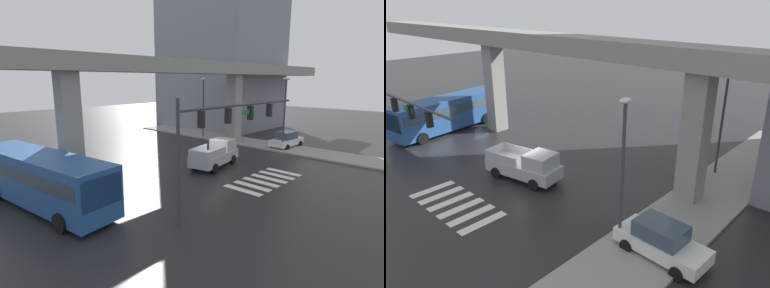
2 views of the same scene
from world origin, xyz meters
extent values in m
plane|color=#232326|center=(0.00, 0.00, 0.00)|extent=(120.00, 120.00, 0.00)
cube|color=silver|center=(-2.75, -5.25, 0.01)|extent=(0.55, 2.80, 0.01)
cube|color=silver|center=(-1.65, -5.25, 0.01)|extent=(0.55, 2.80, 0.01)
cube|color=silver|center=(-0.55, -5.25, 0.01)|extent=(0.55, 2.80, 0.01)
cube|color=silver|center=(0.55, -5.25, 0.01)|extent=(0.55, 2.80, 0.01)
cube|color=silver|center=(1.65, -5.25, 0.01)|extent=(0.55, 2.80, 0.01)
cube|color=silver|center=(2.75, -5.25, 0.01)|extent=(0.55, 2.80, 0.01)
cube|color=gray|center=(0.00, 4.50, 8.20)|extent=(55.72, 2.53, 1.20)
cube|color=gray|center=(-9.44, 4.50, 3.80)|extent=(1.30, 1.30, 7.60)
cube|color=gray|center=(9.44, 4.50, 3.80)|extent=(1.30, 1.30, 7.60)
cube|color=gray|center=(18.75, 13.99, 15.40)|extent=(12.82, 15.46, 30.79)
cube|color=gray|center=(10.34, 2.00, 0.07)|extent=(4.00, 36.00, 0.15)
cube|color=#A8AAAF|center=(0.23, -0.39, 0.78)|extent=(5.36, 2.78, 0.80)
cube|color=#A8AAAF|center=(1.66, -0.13, 1.63)|extent=(1.98, 2.02, 0.90)
cube|color=#3F5160|center=(2.12, -0.05, 1.63)|extent=(0.40, 1.66, 0.77)
cube|color=#A8AAAF|center=(-1.06, 0.27, 1.48)|extent=(2.63, 0.57, 0.60)
cube|color=#A8AAAF|center=(-0.74, -1.45, 1.48)|extent=(2.63, 0.57, 0.60)
cube|color=#A8AAAF|center=(-2.23, -0.83, 1.48)|extent=(0.41, 1.74, 0.60)
cylinder|color=black|center=(1.62, 0.78, 0.38)|extent=(0.80, 0.41, 0.76)
cylinder|color=black|center=(1.95, -0.99, 0.38)|extent=(0.80, 0.41, 0.76)
cylinder|color=black|center=(-1.49, 0.22, 0.38)|extent=(0.80, 0.41, 0.76)
cylinder|color=black|center=(-1.17, -1.56, 0.38)|extent=(0.80, 0.41, 0.76)
cube|color=#234C8C|center=(-12.59, 1.62, 1.64)|extent=(3.97, 11.04, 2.70)
cube|color=#2D3D4C|center=(-12.59, 1.62, 2.11)|extent=(3.93, 10.51, 0.76)
cube|color=#2D3D4C|center=(-11.85, -3.69, 1.98)|extent=(2.24, 0.39, 1.49)
cylinder|color=black|center=(-10.86, -1.96, 0.48)|extent=(0.48, 1.00, 0.96)
cylinder|color=black|center=(-13.28, -2.30, 0.48)|extent=(0.48, 1.00, 0.96)
cylinder|color=black|center=(-11.79, 4.73, 0.48)|extent=(0.48, 1.00, 0.96)
cube|color=silver|center=(11.09, -1.23, 0.64)|extent=(4.37, 1.94, 0.64)
cube|color=#384756|center=(10.99, -1.23, 1.34)|extent=(2.30, 1.59, 0.76)
cylinder|color=black|center=(12.46, -0.43, 0.32)|extent=(0.65, 0.27, 0.64)
cylinder|color=black|center=(12.39, -2.15, 0.32)|extent=(0.65, 0.27, 0.64)
cylinder|color=black|center=(9.79, -0.32, 0.32)|extent=(0.65, 0.27, 0.64)
cylinder|color=black|center=(9.72, -2.04, 0.32)|extent=(0.65, 0.27, 0.64)
cylinder|color=#38383D|center=(-8.93, -5.73, 3.10)|extent=(0.18, 0.18, 6.20)
cylinder|color=#38383D|center=(-3.53, -5.73, 5.60)|extent=(10.80, 0.14, 0.14)
cube|color=black|center=(-7.33, -5.73, 5.08)|extent=(0.24, 0.32, 0.84)
sphere|color=red|center=(-7.33, -5.73, 5.34)|extent=(0.17, 0.17, 0.17)
cube|color=black|center=(-5.13, -5.73, 5.08)|extent=(0.24, 0.32, 0.84)
sphere|color=red|center=(-5.13, -5.73, 5.34)|extent=(0.17, 0.17, 0.17)
cube|color=black|center=(-2.93, -5.73, 5.08)|extent=(0.24, 0.32, 0.84)
sphere|color=red|center=(-2.93, -5.73, 5.34)|extent=(0.17, 0.17, 0.17)
cube|color=black|center=(-0.73, -5.73, 5.08)|extent=(0.24, 0.32, 0.84)
sphere|color=red|center=(-0.73, -5.73, 5.34)|extent=(0.17, 0.17, 0.17)
cube|color=#19722D|center=(-3.23, -5.73, 5.15)|extent=(1.10, 0.04, 0.28)
cylinder|color=#38383D|center=(9.14, -1.81, 3.50)|extent=(0.16, 0.16, 7.00)
ellipsoid|color=beige|center=(9.14, -1.81, 7.12)|extent=(0.44, 0.70, 0.24)
cylinder|color=#38383D|center=(9.14, 8.84, 3.50)|extent=(0.16, 0.16, 7.00)
ellipsoid|color=beige|center=(9.14, 8.84, 7.12)|extent=(0.44, 0.70, 0.24)
camera|label=1|loc=(-18.46, -15.79, 7.02)|focal=28.39mm
camera|label=2|loc=(18.00, -14.18, 11.00)|focal=34.95mm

